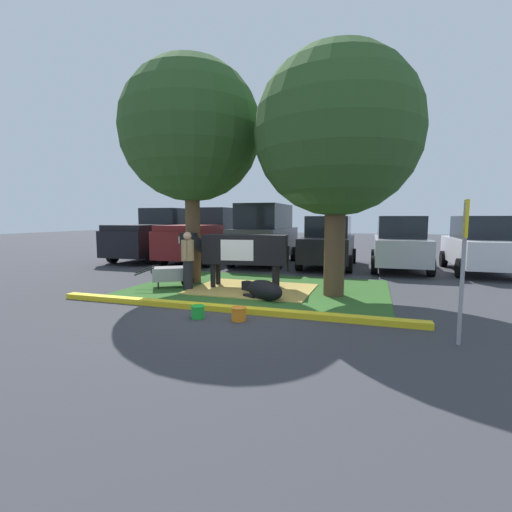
{
  "coord_description": "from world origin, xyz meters",
  "views": [
    {
      "loc": [
        2.82,
        -7.33,
        1.95
      ],
      "look_at": [
        -0.25,
        2.14,
        0.9
      ],
      "focal_mm": 25.34,
      "sensor_mm": 36.0,
      "label": 1
    }
  ],
  "objects_px": {
    "calf_lying": "(263,290)",
    "pickup_truck_maroon": "(204,237)",
    "shade_tree_right": "(337,133)",
    "sedan_red": "(329,242)",
    "person_handler": "(188,259)",
    "cow_holstein": "(241,250)",
    "wheelbarrow": "(170,274)",
    "sedan_silver": "(400,244)",
    "bucket_green": "(198,311)",
    "hatchback_white": "(480,245)",
    "shade_tree_left": "(191,131)",
    "pickup_truck_black": "(156,236)",
    "bucket_orange": "(239,314)",
    "parking_sign": "(464,244)",
    "suv_dark_grey": "(265,234)"
  },
  "relations": [
    {
      "from": "calf_lying",
      "to": "pickup_truck_maroon",
      "type": "bearing_deg",
      "value": 125.87
    },
    {
      "from": "shade_tree_right",
      "to": "sedan_red",
      "type": "height_order",
      "value": "shade_tree_right"
    },
    {
      "from": "sedan_red",
      "to": "pickup_truck_maroon",
      "type": "bearing_deg",
      "value": 178.66
    },
    {
      "from": "sedan_red",
      "to": "person_handler",
      "type": "bearing_deg",
      "value": -117.21
    },
    {
      "from": "cow_holstein",
      "to": "calf_lying",
      "type": "xyz_separation_m",
      "value": [
        1.01,
        -1.24,
        -0.84
      ]
    },
    {
      "from": "wheelbarrow",
      "to": "shade_tree_right",
      "type": "bearing_deg",
      "value": 4.33
    },
    {
      "from": "person_handler",
      "to": "sedan_red",
      "type": "relative_size",
      "value": 0.36
    },
    {
      "from": "cow_holstein",
      "to": "sedan_silver",
      "type": "relative_size",
      "value": 0.71
    },
    {
      "from": "calf_lying",
      "to": "bucket_green",
      "type": "xyz_separation_m",
      "value": [
        -0.76,
        -1.92,
        -0.11
      ]
    },
    {
      "from": "cow_holstein",
      "to": "hatchback_white",
      "type": "xyz_separation_m",
      "value": [
        7.11,
        5.26,
        -0.09
      ]
    },
    {
      "from": "shade_tree_left",
      "to": "calf_lying",
      "type": "xyz_separation_m",
      "value": [
        2.61,
        -1.44,
        -4.18
      ]
    },
    {
      "from": "pickup_truck_maroon",
      "to": "sedan_silver",
      "type": "xyz_separation_m",
      "value": [
        8.17,
        -0.11,
        -0.13
      ]
    },
    {
      "from": "wheelbarrow",
      "to": "pickup_truck_black",
      "type": "xyz_separation_m",
      "value": [
        -4.38,
        6.02,
        0.73
      ]
    },
    {
      "from": "sedan_red",
      "to": "bucket_orange",
      "type": "bearing_deg",
      "value": -94.91
    },
    {
      "from": "pickup_truck_black",
      "to": "sedan_red",
      "type": "distance_m",
      "value": 8.08
    },
    {
      "from": "shade_tree_left",
      "to": "bucket_orange",
      "type": "bearing_deg",
      "value": -50.76
    },
    {
      "from": "shade_tree_right",
      "to": "cow_holstein",
      "type": "relative_size",
      "value": 1.92
    },
    {
      "from": "shade_tree_left",
      "to": "pickup_truck_black",
      "type": "xyz_separation_m",
      "value": [
        -4.69,
        5.2,
        -3.31
      ]
    },
    {
      "from": "calf_lying",
      "to": "pickup_truck_black",
      "type": "bearing_deg",
      "value": 137.7
    },
    {
      "from": "bucket_green",
      "to": "pickup_truck_maroon",
      "type": "bearing_deg",
      "value": 115.19
    },
    {
      "from": "calf_lying",
      "to": "wheelbarrow",
      "type": "bearing_deg",
      "value": 167.89
    },
    {
      "from": "shade_tree_left",
      "to": "bucket_orange",
      "type": "relative_size",
      "value": 21.68
    },
    {
      "from": "parking_sign",
      "to": "wheelbarrow",
      "type": "bearing_deg",
      "value": 158.53
    },
    {
      "from": "calf_lying",
      "to": "wheelbarrow",
      "type": "relative_size",
      "value": 0.86
    },
    {
      "from": "shade_tree_left",
      "to": "suv_dark_grey",
      "type": "height_order",
      "value": "shade_tree_left"
    },
    {
      "from": "bucket_green",
      "to": "pickup_truck_black",
      "type": "height_order",
      "value": "pickup_truck_black"
    },
    {
      "from": "pickup_truck_black",
      "to": "hatchback_white",
      "type": "distance_m",
      "value": 13.4
    },
    {
      "from": "parking_sign",
      "to": "sedan_red",
      "type": "xyz_separation_m",
      "value": [
        -2.99,
        8.45,
        -0.58
      ]
    },
    {
      "from": "shade_tree_right",
      "to": "bucket_orange",
      "type": "height_order",
      "value": "shade_tree_right"
    },
    {
      "from": "suv_dark_grey",
      "to": "pickup_truck_maroon",
      "type": "bearing_deg",
      "value": 178.87
    },
    {
      "from": "pickup_truck_maroon",
      "to": "sedan_silver",
      "type": "height_order",
      "value": "pickup_truck_maroon"
    },
    {
      "from": "bucket_orange",
      "to": "suv_dark_grey",
      "type": "relative_size",
      "value": 0.06
    },
    {
      "from": "calf_lying",
      "to": "sedan_red",
      "type": "xyz_separation_m",
      "value": [
        0.77,
        6.45,
        0.75
      ]
    },
    {
      "from": "cow_holstein",
      "to": "parking_sign",
      "type": "height_order",
      "value": "parking_sign"
    },
    {
      "from": "parking_sign",
      "to": "suv_dark_grey",
      "type": "bearing_deg",
      "value": 123.61
    },
    {
      "from": "calf_lying",
      "to": "person_handler",
      "type": "xyz_separation_m",
      "value": [
        -2.28,
        0.5,
        0.61
      ]
    },
    {
      "from": "shade_tree_right",
      "to": "suv_dark_grey",
      "type": "height_order",
      "value": "shade_tree_right"
    },
    {
      "from": "person_handler",
      "to": "wheelbarrow",
      "type": "xyz_separation_m",
      "value": [
        -0.64,
        0.12,
        -0.46
      ]
    },
    {
      "from": "parking_sign",
      "to": "sedan_silver",
      "type": "height_order",
      "value": "parking_sign"
    },
    {
      "from": "pickup_truck_maroon",
      "to": "pickup_truck_black",
      "type": "bearing_deg",
      "value": 178.38
    },
    {
      "from": "parking_sign",
      "to": "hatchback_white",
      "type": "distance_m",
      "value": 8.84
    },
    {
      "from": "shade_tree_left",
      "to": "calf_lying",
      "type": "height_order",
      "value": "shade_tree_left"
    },
    {
      "from": "wheelbarrow",
      "to": "hatchback_white",
      "type": "xyz_separation_m",
      "value": [
        9.01,
        5.87,
        0.6
      ]
    },
    {
      "from": "pickup_truck_black",
      "to": "sedan_red",
      "type": "bearing_deg",
      "value": -1.43
    },
    {
      "from": "person_handler",
      "to": "sedan_red",
      "type": "height_order",
      "value": "sedan_red"
    },
    {
      "from": "person_handler",
      "to": "sedan_silver",
      "type": "bearing_deg",
      "value": 46.27
    },
    {
      "from": "bucket_green",
      "to": "suv_dark_grey",
      "type": "height_order",
      "value": "suv_dark_grey"
    },
    {
      "from": "shade_tree_right",
      "to": "parking_sign",
      "type": "bearing_deg",
      "value": -53.29
    },
    {
      "from": "sedan_silver",
      "to": "person_handler",
      "type": "bearing_deg",
      "value": -133.73
    },
    {
      "from": "calf_lying",
      "to": "bucket_orange",
      "type": "height_order",
      "value": "calf_lying"
    }
  ]
}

